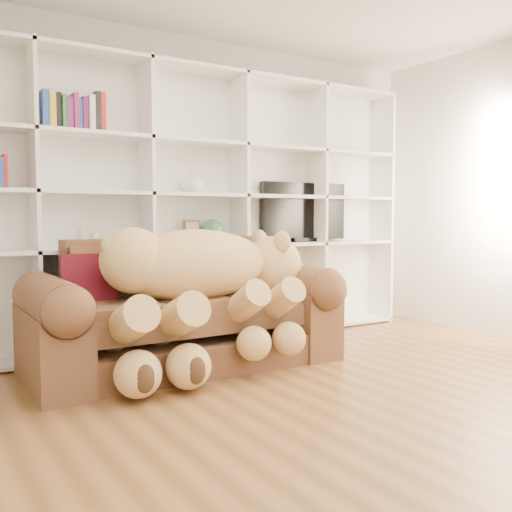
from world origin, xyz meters
TOP-DOWN VIEW (x-y plane):
  - floor at (0.00, 0.00)m, footprint 5.00×5.00m
  - wall_back at (0.00, 2.50)m, footprint 5.00×0.02m
  - bookshelf at (-0.24, 2.36)m, footprint 4.43×0.35m
  - sofa at (-0.40, 1.67)m, footprint 2.25×0.97m
  - teddy_bear at (-0.36, 1.48)m, footprint 1.76×0.94m
  - throw_pillow at (-1.06, 1.82)m, footprint 0.40×0.26m
  - gift_box at (0.44, 1.69)m, footprint 0.36×0.34m
  - tv at (1.20, 2.35)m, footprint 0.98×0.18m
  - picture_frame at (-0.03, 2.30)m, footprint 0.17×0.04m
  - green_vase at (0.16, 2.30)m, footprint 0.22×0.22m
  - figurine_tall at (-0.97, 2.30)m, footprint 0.09×0.09m
  - figurine_short at (-0.88, 2.30)m, footprint 0.07×0.07m
  - snow_globe at (-0.64, 2.30)m, footprint 0.12×0.12m
  - shelf_vase at (-0.02, 2.30)m, footprint 0.20×0.20m

SIDE VIEW (x-z plane):
  - floor at x=0.00m, z-range 0.00..0.00m
  - gift_box at x=0.44m, z-range 0.00..0.27m
  - sofa at x=-0.40m, z-range -0.12..0.83m
  - throw_pillow at x=-1.06m, z-range 0.47..0.85m
  - teddy_bear at x=-0.36m, z-range 0.16..1.18m
  - figurine_short at x=-0.88m, z-range 0.86..0.98m
  - snow_globe at x=-0.64m, z-range 0.87..0.99m
  - figurine_tall at x=-0.97m, z-range 0.86..1.01m
  - green_vase at x=0.16m, z-range 0.86..1.09m
  - picture_frame at x=-0.03m, z-range 0.88..1.08m
  - tv at x=1.20m, z-range 0.86..1.44m
  - bookshelf at x=-0.24m, z-range 0.11..2.51m
  - wall_back at x=0.00m, z-range 0.00..2.70m
  - shelf_vase at x=-0.02m, z-range 1.31..1.51m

